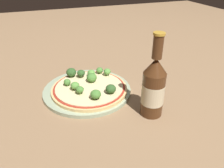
# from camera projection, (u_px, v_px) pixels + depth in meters

# --- Properties ---
(ground_plane) EXTENTS (3.00, 3.00, 0.00)m
(ground_plane) POSITION_uv_depth(u_px,v_px,m) (95.00, 92.00, 0.75)
(ground_plane) COLOR #846647
(plate) EXTENTS (0.30, 0.30, 0.01)m
(plate) POSITION_uv_depth(u_px,v_px,m) (87.00, 90.00, 0.75)
(plate) COLOR #93A384
(plate) RESTS_ON ground_plane
(pizza) EXTENTS (0.25, 0.25, 0.01)m
(pizza) POSITION_uv_depth(u_px,v_px,m) (89.00, 88.00, 0.74)
(pizza) COLOR tan
(pizza) RESTS_ON plate
(broccoli_floret_0) EXTENTS (0.03, 0.03, 0.03)m
(broccoli_floret_0) POSITION_uv_depth(u_px,v_px,m) (96.00, 94.00, 0.66)
(broccoli_floret_0) COLOR #7A9E5B
(broccoli_floret_0) RESTS_ON pizza
(broccoli_floret_1) EXTENTS (0.04, 0.04, 0.03)m
(broccoli_floret_1) POSITION_uv_depth(u_px,v_px,m) (71.00, 72.00, 0.79)
(broccoli_floret_1) COLOR #7A9E5B
(broccoli_floret_1) RESTS_ON pizza
(broccoli_floret_2) EXTENTS (0.02, 0.02, 0.03)m
(broccoli_floret_2) POSITION_uv_depth(u_px,v_px,m) (80.00, 90.00, 0.68)
(broccoli_floret_2) COLOR #7A9E5B
(broccoli_floret_2) RESTS_ON pizza
(broccoli_floret_3) EXTENTS (0.02, 0.02, 0.02)m
(broccoli_floret_3) POSITION_uv_depth(u_px,v_px,m) (67.00, 82.00, 0.73)
(broccoli_floret_3) COLOR #7A9E5B
(broccoli_floret_3) RESTS_ON pizza
(broccoli_floret_4) EXTENTS (0.04, 0.04, 0.03)m
(broccoli_floret_4) POSITION_uv_depth(u_px,v_px,m) (92.00, 78.00, 0.75)
(broccoli_floret_4) COLOR #7A9E5B
(broccoli_floret_4) RESTS_ON pizza
(broccoli_floret_5) EXTENTS (0.03, 0.03, 0.03)m
(broccoli_floret_5) POSITION_uv_depth(u_px,v_px,m) (75.00, 86.00, 0.70)
(broccoli_floret_5) COLOR #7A9E5B
(broccoli_floret_5) RESTS_ON pizza
(broccoli_floret_6) EXTENTS (0.03, 0.03, 0.03)m
(broccoli_floret_6) POSITION_uv_depth(u_px,v_px,m) (91.00, 73.00, 0.79)
(broccoli_floret_6) COLOR #7A9E5B
(broccoli_floret_6) RESTS_ON pizza
(broccoli_floret_7) EXTENTS (0.03, 0.03, 0.03)m
(broccoli_floret_7) POSITION_uv_depth(u_px,v_px,m) (81.00, 73.00, 0.78)
(broccoli_floret_7) COLOR #7A9E5B
(broccoli_floret_7) RESTS_ON pizza
(broccoli_floret_8) EXTENTS (0.03, 0.03, 0.03)m
(broccoli_floret_8) POSITION_uv_depth(u_px,v_px,m) (107.00, 72.00, 0.79)
(broccoli_floret_8) COLOR #7A9E5B
(broccoli_floret_8) RESTS_ON pizza
(broccoli_floret_9) EXTENTS (0.03, 0.03, 0.02)m
(broccoli_floret_9) POSITION_uv_depth(u_px,v_px,m) (100.00, 70.00, 0.81)
(broccoli_floret_9) COLOR #7A9E5B
(broccoli_floret_9) RESTS_ON pizza
(broccoli_floret_10) EXTENTS (0.03, 0.03, 0.03)m
(broccoli_floret_10) POSITION_uv_depth(u_px,v_px,m) (111.00, 89.00, 0.69)
(broccoli_floret_10) COLOR #7A9E5B
(broccoli_floret_10) RESTS_ON pizza
(beer_bottle) EXTENTS (0.06, 0.06, 0.24)m
(beer_bottle) POSITION_uv_depth(u_px,v_px,m) (153.00, 87.00, 0.60)
(beer_bottle) COLOR #472814
(beer_bottle) RESTS_ON ground_plane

